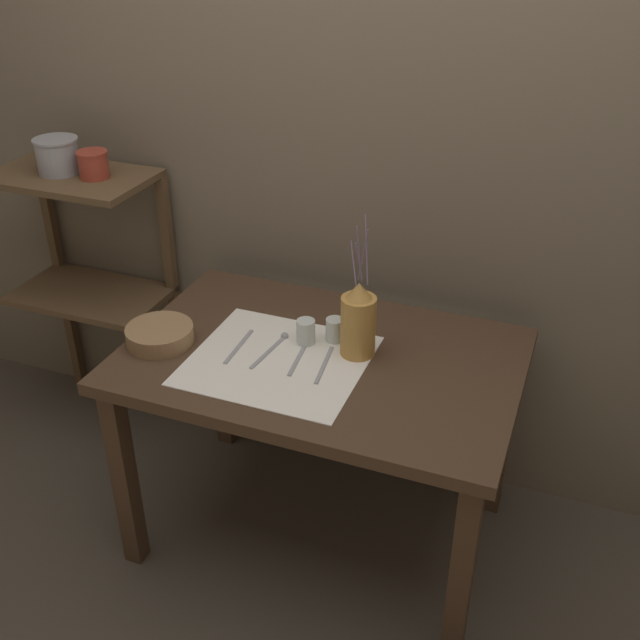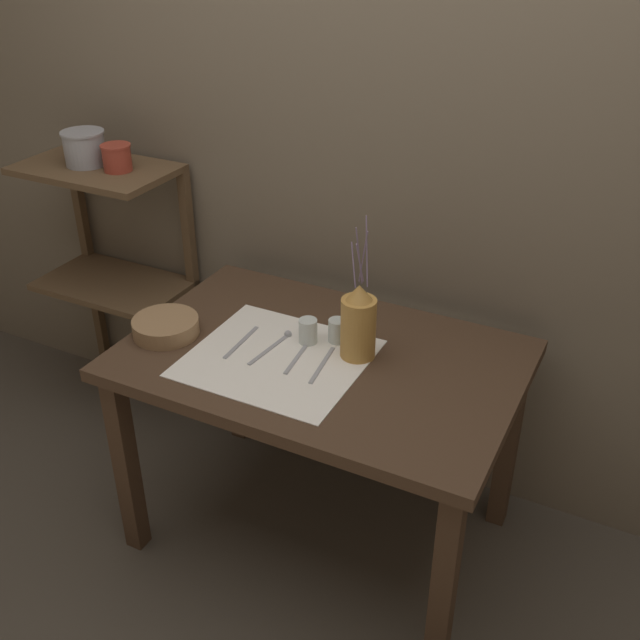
{
  "view_description": "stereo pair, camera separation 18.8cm",
  "coord_description": "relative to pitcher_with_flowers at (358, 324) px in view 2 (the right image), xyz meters",
  "views": [
    {
      "loc": [
        0.68,
        -1.76,
        1.95
      ],
      "look_at": [
        -0.0,
        0.0,
        0.85
      ],
      "focal_mm": 42.0,
      "sensor_mm": 36.0,
      "label": 1
    },
    {
      "loc": [
        0.85,
        -1.69,
        1.95
      ],
      "look_at": [
        -0.0,
        0.0,
        0.85
      ],
      "focal_mm": 42.0,
      "sensor_mm": 36.0,
      "label": 2
    }
  ],
  "objects": [
    {
      "name": "ground_plane",
      "position": [
        -0.1,
        -0.04,
        -0.84
      ],
      "size": [
        12.0,
        12.0,
        0.0
      ],
      "primitive_type": "plane",
      "color": "#473F35"
    },
    {
      "name": "stone_wall_back",
      "position": [
        -0.1,
        0.46,
        0.36
      ],
      "size": [
        7.0,
        0.06,
        2.4
      ],
      "color": "#6B5E4C",
      "rests_on": "ground_plane"
    },
    {
      "name": "wooden_table",
      "position": [
        -0.1,
        -0.04,
        -0.21
      ],
      "size": [
        1.18,
        0.78,
        0.73
      ],
      "color": "#422D1E",
      "rests_on": "ground_plane"
    },
    {
      "name": "wooden_shelf_unit",
      "position": [
        -1.15,
        0.27,
        -0.08
      ],
      "size": [
        0.57,
        0.35,
        1.07
      ],
      "color": "brown",
      "rests_on": "ground_plane"
    },
    {
      "name": "linen_cloth",
      "position": [
        -0.21,
        -0.12,
        -0.11
      ],
      "size": [
        0.51,
        0.47,
        0.0
      ],
      "color": "white",
      "rests_on": "wooden_table"
    },
    {
      "name": "pitcher_with_flowers",
      "position": [
        0.0,
        0.0,
        0.0
      ],
      "size": [
        0.1,
        0.1,
        0.44
      ],
      "color": "#B7843D",
      "rests_on": "wooden_table"
    },
    {
      "name": "wooden_bowl",
      "position": [
        -0.59,
        -0.16,
        -0.08
      ],
      "size": [
        0.21,
        0.21,
        0.05
      ],
      "color": "#8E6B47",
      "rests_on": "wooden_table"
    },
    {
      "name": "glass_tumbler_near",
      "position": [
        -0.17,
        -0.0,
        -0.07
      ],
      "size": [
        0.06,
        0.06,
        0.08
      ],
      "color": "silver",
      "rests_on": "wooden_table"
    },
    {
      "name": "glass_tumbler_far",
      "position": [
        -0.09,
        0.04,
        -0.07
      ],
      "size": [
        0.05,
        0.05,
        0.07
      ],
      "color": "silver",
      "rests_on": "wooden_table"
    },
    {
      "name": "fork_inner",
      "position": [
        -0.35,
        -0.1,
        -0.11
      ],
      "size": [
        0.02,
        0.2,
        0.0
      ],
      "color": "#939399",
      "rests_on": "wooden_table"
    },
    {
      "name": "spoon_outer",
      "position": [
        -0.24,
        -0.04,
        -0.1
      ],
      "size": [
        0.04,
        0.21,
        0.02
      ],
      "color": "#939399",
      "rests_on": "wooden_table"
    },
    {
      "name": "spoon_inner",
      "position": [
        -0.16,
        -0.03,
        -0.1
      ],
      "size": [
        0.04,
        0.21,
        0.02
      ],
      "color": "#939399",
      "rests_on": "wooden_table"
    },
    {
      "name": "knife_center",
      "position": [
        -0.07,
        -0.1,
        -0.11
      ],
      "size": [
        0.04,
        0.2,
        0.0
      ],
      "color": "#939399",
      "rests_on": "wooden_table"
    },
    {
      "name": "metal_pot_large",
      "position": [
        -1.19,
        0.23,
        0.3
      ],
      "size": [
        0.15,
        0.15,
        0.12
      ],
      "color": "#939399",
      "rests_on": "wooden_shelf_unit"
    },
    {
      "name": "metal_pot_small",
      "position": [
        -1.05,
        0.23,
        0.28
      ],
      "size": [
        0.11,
        0.11,
        0.09
      ],
      "color": "#9E3828",
      "rests_on": "wooden_shelf_unit"
    }
  ]
}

